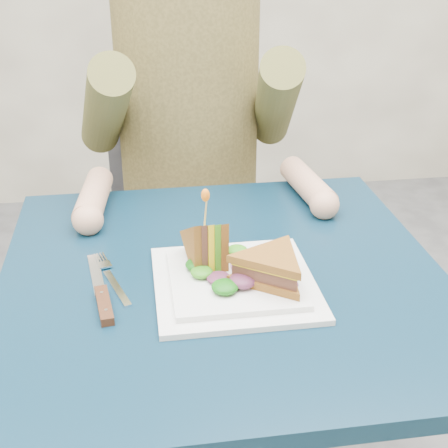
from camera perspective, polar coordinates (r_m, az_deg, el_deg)
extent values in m
cube|color=#081F2F|center=(1.07, -0.09, -5.12)|extent=(0.75, 0.75, 0.03)
cylinder|color=#595B5E|center=(1.55, -13.94, -11.22)|extent=(0.04, 0.04, 0.70)
cylinder|color=#595B5E|center=(1.60, 9.76, -9.29)|extent=(0.04, 0.04, 0.70)
cube|color=#47474C|center=(1.72, -2.99, -2.27)|extent=(0.42, 0.40, 0.04)
cube|color=#47474C|center=(1.78, -3.77, 7.60)|extent=(0.42, 0.03, 0.46)
cylinder|color=#47474C|center=(1.70, -8.39, -12.41)|extent=(0.02, 0.02, 0.43)
cylinder|color=#47474C|center=(1.73, 3.85, -11.40)|extent=(0.02, 0.02, 0.43)
cylinder|color=#47474C|center=(1.98, -8.56, -6.23)|extent=(0.02, 0.02, 0.43)
cylinder|color=#47474C|center=(2.00, 1.83, -5.46)|extent=(0.02, 0.02, 0.43)
cylinder|color=brown|center=(1.54, -3.29, 11.19)|extent=(0.34, 0.34, 0.52)
cylinder|color=brown|center=(1.44, -10.81, 10.34)|extent=(0.15, 0.39, 0.31)
cylinder|color=tan|center=(1.30, -11.84, 2.40)|extent=(0.08, 0.20, 0.06)
sphere|color=tan|center=(1.21, -12.34, 0.37)|extent=(0.06, 0.06, 0.06)
cylinder|color=brown|center=(1.48, 4.74, 11.11)|extent=(0.15, 0.39, 0.31)
cylinder|color=tan|center=(1.34, 7.67, 3.59)|extent=(0.08, 0.20, 0.06)
sphere|color=tan|center=(1.26, 9.17, 1.75)|extent=(0.06, 0.06, 0.06)
cube|color=white|center=(1.02, 0.97, -5.47)|extent=(0.26, 0.26, 0.01)
cube|color=white|center=(1.02, 0.98, -4.99)|extent=(0.21, 0.21, 0.01)
cube|color=silver|center=(1.03, -9.76, -5.79)|extent=(0.05, 0.11, 0.00)
cube|color=silver|center=(1.10, -10.87, -3.69)|extent=(0.03, 0.03, 0.00)
cube|color=silver|center=(1.12, -11.59, -3.12)|extent=(0.01, 0.03, 0.00)
cube|color=silver|center=(1.12, -11.34, -3.07)|extent=(0.01, 0.03, 0.00)
cube|color=silver|center=(1.12, -11.09, -3.02)|extent=(0.01, 0.03, 0.00)
cube|color=silver|center=(1.12, -10.85, -2.97)|extent=(0.01, 0.03, 0.00)
cube|color=silver|center=(1.08, -11.59, -4.54)|extent=(0.04, 0.14, 0.00)
cube|color=black|center=(0.98, -10.90, -7.30)|extent=(0.03, 0.10, 0.01)
cylinder|color=silver|center=(1.00, -11.12, -6.20)|extent=(0.01, 0.01, 0.00)
cylinder|color=silver|center=(0.96, -10.74, -7.76)|extent=(0.01, 0.01, 0.00)
cylinder|color=tan|center=(1.00, -1.69, 1.19)|extent=(0.01, 0.01, 0.06)
ellipsoid|color=orange|center=(0.99, -1.71, 2.65)|extent=(0.01, 0.01, 0.02)
torus|color=#9E4C7A|center=(1.01, 1.78, -3.81)|extent=(0.04, 0.04, 0.02)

